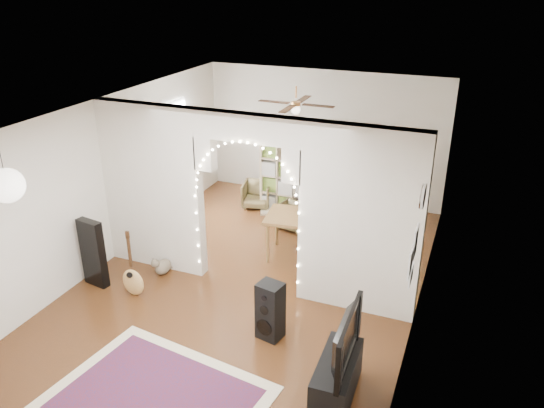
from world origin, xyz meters
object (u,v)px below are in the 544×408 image
at_px(media_console, 337,378).
at_px(bookcase, 297,177).
at_px(dining_chair_right, 293,216).
at_px(dining_chair_left, 257,194).
at_px(acoustic_guitar, 132,272).
at_px(floor_speaker, 270,311).
at_px(dining_table, 303,220).

distance_m(media_console, bookcase, 5.12).
bearing_deg(dining_chair_right, dining_chair_left, 156.59).
height_order(media_console, dining_chair_right, media_console).
xyz_separation_m(acoustic_guitar, media_console, (3.37, -0.87, -0.14)).
distance_m(floor_speaker, dining_table, 2.25).
bearing_deg(dining_chair_right, bookcase, 114.75).
bearing_deg(dining_chair_left, dining_table, -59.11).
xyz_separation_m(floor_speaker, bookcase, (-1.02, 3.91, 0.34)).
distance_m(media_console, dining_table, 3.28).
distance_m(dining_chair_left, dining_chair_right, 1.23).
height_order(acoustic_guitar, dining_table, acoustic_guitar).
bearing_deg(dining_table, dining_chair_left, 124.86).
height_order(floor_speaker, dining_chair_left, floor_speaker).
bearing_deg(dining_chair_right, acoustic_guitar, -105.71).
bearing_deg(bookcase, dining_chair_right, -97.91).
relative_size(acoustic_guitar, dining_chair_right, 1.68).
height_order(media_console, dining_chair_left, dining_chair_left).
xyz_separation_m(floor_speaker, dining_chair_right, (-0.82, 3.18, -0.16)).
relative_size(floor_speaker, dining_chair_right, 1.51).
relative_size(floor_speaker, dining_table, 0.62).
height_order(dining_table, dining_chair_right, dining_table).
bearing_deg(floor_speaker, dining_chair_right, 116.61).
height_order(floor_speaker, media_console, floor_speaker).
distance_m(floor_speaker, bookcase, 4.05).
xyz_separation_m(dining_table, dining_chair_right, (-0.51, 0.98, -0.44)).
distance_m(dining_table, dining_chair_right, 1.19).
bearing_deg(dining_chair_right, floor_speaker, -65.72).
height_order(floor_speaker, dining_table, floor_speaker).
relative_size(dining_chair_left, dining_chair_right, 1.08).
bearing_deg(bookcase, floor_speaker, -98.29).
bearing_deg(media_console, acoustic_guitar, 163.68).
height_order(floor_speaker, bookcase, bookcase).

